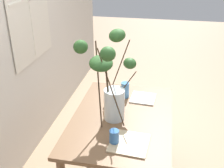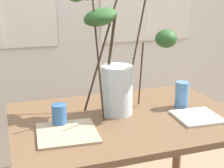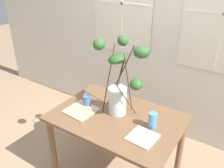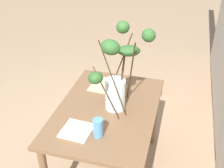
{
  "view_description": "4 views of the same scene",
  "coord_description": "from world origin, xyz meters",
  "px_view_note": "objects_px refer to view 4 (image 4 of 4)",
  "views": [
    {
      "loc": [
        -1.93,
        -0.3,
        2.05
      ],
      "look_at": [
        0.04,
        0.09,
        1.05
      ],
      "focal_mm": 43.98,
      "sensor_mm": 36.0,
      "label": 1
    },
    {
      "loc": [
        -0.59,
        -1.48,
        1.42
      ],
      "look_at": [
        -0.06,
        0.06,
        0.94
      ],
      "focal_mm": 51.84,
      "sensor_mm": 36.0,
      "label": 2
    },
    {
      "loc": [
        1.0,
        -1.6,
        2.09
      ],
      "look_at": [
        -0.11,
        0.08,
        1.05
      ],
      "focal_mm": 39.05,
      "sensor_mm": 36.0,
      "label": 3
    },
    {
      "loc": [
        1.87,
        0.55,
        2.2
      ],
      "look_at": [
        -0.11,
        0.01,
        0.95
      ],
      "focal_mm": 45.65,
      "sensor_mm": 36.0,
      "label": 4
    }
  ],
  "objects_px": {
    "drinking_glass_blue_right": "(98,128)",
    "plate_square_left": "(106,86)",
    "dining_table": "(107,119)",
    "drinking_glass_blue_left": "(117,82)",
    "vase_with_branches": "(118,75)",
    "plate_square_right": "(77,130)"
  },
  "relations": [
    {
      "from": "vase_with_branches",
      "to": "plate_square_left",
      "type": "bearing_deg",
      "value": -148.14
    },
    {
      "from": "vase_with_branches",
      "to": "drinking_glass_blue_left",
      "type": "height_order",
      "value": "vase_with_branches"
    },
    {
      "from": "drinking_glass_blue_right",
      "to": "plate_square_left",
      "type": "distance_m",
      "value": 0.71
    },
    {
      "from": "vase_with_branches",
      "to": "drinking_glass_blue_right",
      "type": "xyz_separation_m",
      "value": [
        0.37,
        -0.06,
        -0.25
      ]
    },
    {
      "from": "dining_table",
      "to": "vase_with_branches",
      "type": "xyz_separation_m",
      "value": [
        -0.03,
        0.09,
        0.44
      ]
    },
    {
      "from": "plate_square_left",
      "to": "plate_square_right",
      "type": "distance_m",
      "value": 0.68
    },
    {
      "from": "vase_with_branches",
      "to": "drinking_glass_blue_right",
      "type": "height_order",
      "value": "vase_with_branches"
    },
    {
      "from": "drinking_glass_blue_left",
      "to": "dining_table",
      "type": "bearing_deg",
      "value": 0.34
    },
    {
      "from": "dining_table",
      "to": "plate_square_left",
      "type": "relative_size",
      "value": 4.34
    },
    {
      "from": "drinking_glass_blue_right",
      "to": "drinking_glass_blue_left",
      "type": "bearing_deg",
      "value": -177.35
    },
    {
      "from": "dining_table",
      "to": "drinking_glass_blue_left",
      "type": "relative_size",
      "value": 10.88
    },
    {
      "from": "dining_table",
      "to": "plate_square_right",
      "type": "bearing_deg",
      "value": -22.57
    },
    {
      "from": "dining_table",
      "to": "plate_square_left",
      "type": "xyz_separation_m",
      "value": [
        -0.34,
        -0.11,
        0.12
      ]
    },
    {
      "from": "dining_table",
      "to": "drinking_glass_blue_left",
      "type": "xyz_separation_m",
      "value": [
        -0.36,
        -0.0,
        0.17
      ]
    },
    {
      "from": "drinking_glass_blue_right",
      "to": "plate_square_left",
      "type": "bearing_deg",
      "value": -168.54
    },
    {
      "from": "dining_table",
      "to": "drinking_glass_blue_right",
      "type": "bearing_deg",
      "value": 5.02
    },
    {
      "from": "dining_table",
      "to": "plate_square_right",
      "type": "height_order",
      "value": "plate_square_right"
    },
    {
      "from": "vase_with_branches",
      "to": "drinking_glass_blue_left",
      "type": "bearing_deg",
      "value": -164.84
    },
    {
      "from": "drinking_glass_blue_right",
      "to": "dining_table",
      "type": "bearing_deg",
      "value": -174.98
    },
    {
      "from": "dining_table",
      "to": "drinking_glass_blue_left",
      "type": "distance_m",
      "value": 0.39
    },
    {
      "from": "plate_square_right",
      "to": "plate_square_left",
      "type": "bearing_deg",
      "value": 177.24
    },
    {
      "from": "drinking_glass_blue_left",
      "to": "plate_square_right",
      "type": "distance_m",
      "value": 0.71
    }
  ]
}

